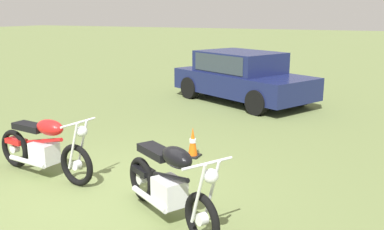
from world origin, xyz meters
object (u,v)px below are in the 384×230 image
at_px(motorcycle_black, 169,183).
at_px(car_navy, 241,74).
at_px(traffic_cone, 193,143).
at_px(motorcycle_red, 44,147).

xyz_separation_m(motorcycle_black, car_navy, (-1.57, 7.20, 0.30)).
bearing_deg(traffic_cone, motorcycle_black, -71.50).
xyz_separation_m(motorcycle_black, traffic_cone, (-0.76, 2.28, -0.25)).
relative_size(motorcycle_black, car_navy, 0.40).
relative_size(motorcycle_black, traffic_cone, 3.31).
bearing_deg(motorcycle_black, car_navy, 132.16).
relative_size(car_navy, traffic_cone, 8.33).
relative_size(motorcycle_red, motorcycle_black, 1.17).
xyz_separation_m(car_navy, traffic_cone, (0.80, -4.92, -0.55)).
bearing_deg(car_navy, motorcycle_black, -51.63).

